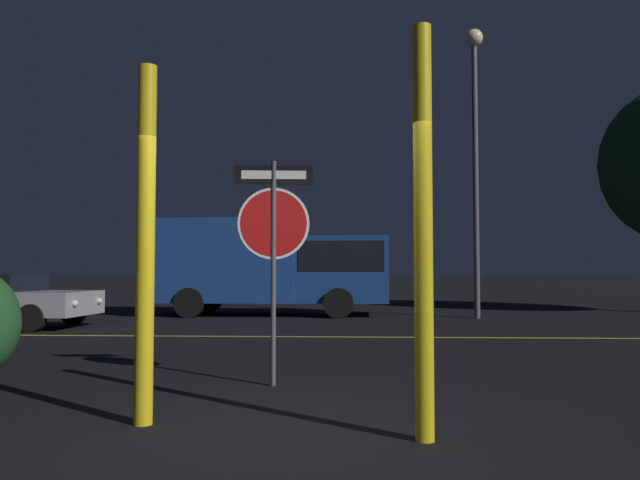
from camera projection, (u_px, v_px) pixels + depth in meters
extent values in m
plane|color=black|center=(276.00, 435.00, 5.01)|extent=(260.00, 260.00, 0.00)
cube|color=gold|center=(320.00, 337.00, 12.41)|extent=(43.31, 0.12, 0.01)
cylinder|color=#4C4C51|center=(273.00, 273.00, 7.21)|extent=(0.06, 0.06, 2.60)
cylinder|color=white|center=(274.00, 223.00, 7.24)|extent=(0.83, 0.09, 0.84)
cylinder|color=#B71414|center=(274.00, 223.00, 7.24)|extent=(0.77, 0.09, 0.78)
cube|color=black|center=(274.00, 175.00, 7.27)|extent=(0.92, 0.11, 0.22)
cube|color=white|center=(274.00, 175.00, 7.27)|extent=(0.75, 0.10, 0.10)
cylinder|color=yellow|center=(145.00, 243.00, 5.43)|extent=(0.16, 0.16, 3.13)
cylinder|color=yellow|center=(423.00, 230.00, 4.92)|extent=(0.15, 0.15, 3.29)
cube|color=#9E9EA3|center=(2.00, 303.00, 14.43)|extent=(4.20, 2.11, 0.54)
cylinder|color=black|center=(73.00, 312.00, 15.17)|extent=(0.61, 0.24, 0.60)
cylinder|color=black|center=(32.00, 318.00, 13.39)|extent=(0.61, 0.24, 0.60)
sphere|color=#F4EFCC|center=(99.00, 301.00, 14.79)|extent=(0.14, 0.14, 0.14)
sphere|color=#F4EFCC|center=(75.00, 304.00, 13.63)|extent=(0.14, 0.14, 0.14)
cube|color=navy|center=(342.00, 269.00, 18.38)|extent=(2.69, 2.31, 1.90)
cube|color=black|center=(342.00, 257.00, 18.40)|extent=(2.42, 2.35, 0.84)
cube|color=navy|center=(225.00, 261.00, 18.61)|extent=(4.36, 2.48, 2.41)
cylinder|color=black|center=(341.00, 299.00, 19.49)|extent=(0.84, 0.29, 0.84)
cylinder|color=black|center=(339.00, 303.00, 17.18)|extent=(0.84, 0.29, 0.84)
cylinder|color=black|center=(209.00, 299.00, 19.76)|extent=(0.84, 0.29, 0.84)
cylinder|color=black|center=(189.00, 303.00, 17.45)|extent=(0.84, 0.29, 0.84)
cylinder|color=#4C4C51|center=(476.00, 181.00, 17.45)|extent=(0.16, 0.16, 7.66)
sphere|color=#F9E5B2|center=(474.00, 38.00, 17.65)|extent=(0.50, 0.50, 0.50)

